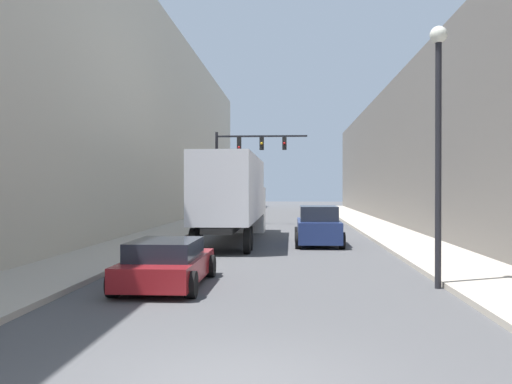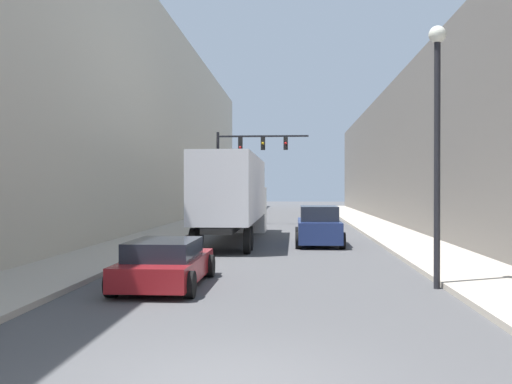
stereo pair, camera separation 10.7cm
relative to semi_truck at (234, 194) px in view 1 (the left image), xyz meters
name	(u,v)px [view 1 (the left image)]	position (x,y,z in m)	size (l,w,h in m)	color
sidewalk_right	(374,226)	(8.14, 9.84, -2.21)	(2.96, 80.00, 0.15)	#B2A899
sidewalk_left	(187,226)	(-4.11, 9.84, -2.21)	(2.96, 80.00, 0.15)	#B2A899
building_right	(445,151)	(12.62, 9.84, 2.68)	(6.00, 80.00, 9.93)	#66605B
building_left	(121,119)	(-8.59, 9.84, 4.87)	(6.00, 80.00, 14.31)	#BCB29E
semi_truck	(234,194)	(0.00, 0.00, 0.00)	(2.40, 13.50, 4.01)	silver
sedan_car	(167,263)	(-0.47, -12.78, -1.69)	(2.09, 4.47, 1.22)	maroon
suv_car	(318,227)	(3.97, -1.74, -1.46)	(2.09, 4.63, 1.76)	navy
traffic_signal_gantry	(241,158)	(-0.77, 12.24, 2.34)	(6.43, 0.35, 6.47)	black
street_lamp	(438,120)	(6.50, -12.68, 2.01)	(0.44, 0.44, 6.68)	black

